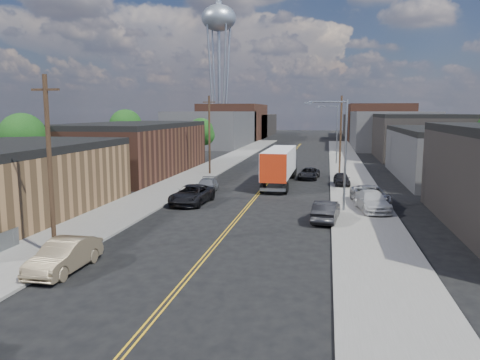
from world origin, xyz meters
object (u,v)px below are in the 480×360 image
at_px(semi_truck, 281,163).
at_px(car_left_b, 64,256).
at_px(car_right_lot_b, 372,201).
at_px(car_right_lot_c, 342,179).
at_px(car_left_c, 192,195).
at_px(car_left_d, 207,186).
at_px(car_right_oncoming, 326,211).
at_px(car_right_lot_a, 371,195).
at_px(car_ahead_truck, 309,174).
at_px(water_tower, 219,23).

relative_size(semi_truck, car_left_b, 3.11).
bearing_deg(car_right_lot_b, car_right_lot_c, 89.77).
bearing_deg(semi_truck, car_left_c, -115.77).
relative_size(car_left_d, car_right_oncoming, 0.99).
relative_size(car_right_oncoming, car_right_lot_a, 0.84).
relative_size(semi_truck, car_right_lot_a, 2.71).
height_order(semi_truck, car_left_b, semi_truck).
height_order(car_left_b, car_left_c, car_left_c).
height_order(car_right_lot_a, car_right_lot_b, car_right_lot_a).
xyz_separation_m(semi_truck, car_right_oncoming, (5.10, -17.63, -1.50)).
bearing_deg(car_right_lot_c, car_right_lot_a, -82.36).
height_order(car_left_d, car_right_lot_c, car_right_lot_c).
bearing_deg(car_right_lot_a, car_right_oncoming, -128.25).
bearing_deg(car_right_lot_c, car_right_lot_b, -85.17).
bearing_deg(car_left_c, car_right_lot_a, 10.90).
relative_size(car_right_lot_a, car_ahead_truck, 1.18).
bearing_deg(car_left_b, car_right_lot_a, 50.99).
xyz_separation_m(semi_truck, car_right_lot_b, (8.72, -13.70, -1.36)).
xyz_separation_m(car_left_b, car_right_lot_b, (16.62, 17.35, 0.11)).
bearing_deg(water_tower, car_right_oncoming, -72.11).
height_order(car_left_d, car_right_lot_b, car_right_lot_b).
bearing_deg(car_left_d, car_ahead_truck, 45.62).
relative_size(water_tower, car_right_oncoming, 7.72).
bearing_deg(semi_truck, car_left_d, -131.81).
bearing_deg(car_right_lot_c, car_left_c, -140.93).
relative_size(semi_truck, car_left_c, 2.60).
distance_m(water_tower, car_right_lot_c, 83.29).
xyz_separation_m(car_left_b, car_ahead_truck, (10.90, 35.29, -0.15)).
distance_m(car_left_d, car_right_lot_b, 16.68).
distance_m(car_left_c, car_ahead_truck, 19.73).
bearing_deg(car_right_lot_a, car_right_lot_c, 92.95).
relative_size(car_left_c, car_right_lot_a, 1.04).
height_order(car_left_b, car_right_lot_a, car_right_lot_a).
relative_size(car_right_lot_b, car_ahead_truck, 1.12).
xyz_separation_m(water_tower, car_left_d, (16.83, -78.22, -29.96)).
xyz_separation_m(car_left_c, car_right_lot_a, (15.33, 2.00, 0.11)).
relative_size(car_left_b, car_ahead_truck, 1.03).
relative_size(water_tower, car_left_b, 7.47).
relative_size(car_right_oncoming, car_ahead_truck, 1.00).
bearing_deg(car_right_lot_c, car_left_d, -157.86).
xyz_separation_m(car_left_d, car_right_lot_a, (15.50, -3.78, 0.25)).
relative_size(semi_truck, car_ahead_truck, 3.21).
bearing_deg(car_right_lot_c, car_ahead_truck, 122.77).
height_order(water_tower, car_right_lot_b, water_tower).
height_order(car_left_d, car_ahead_truck, car_left_d).
xyz_separation_m(car_left_c, car_right_lot_c, (13.20, 12.34, 0.00)).
relative_size(semi_truck, car_left_d, 3.24).
distance_m(car_left_c, car_right_lot_b, 15.23).
xyz_separation_m(water_tower, semi_truck, (23.50, -70.95, -28.36)).
height_order(car_right_lot_a, car_right_lot_c, car_right_lot_a).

